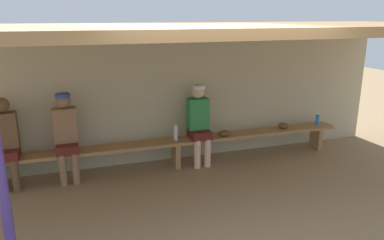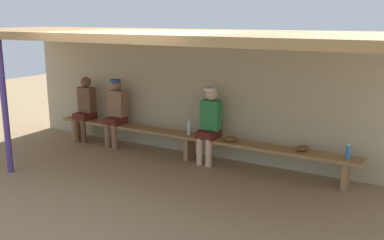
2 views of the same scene
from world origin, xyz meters
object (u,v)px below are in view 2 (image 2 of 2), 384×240
object	(u,v)px
bench	(189,139)
water_bottle_green	(189,128)
water_bottle_orange	(348,152)
baseball_glove_tan	(231,139)
player_in_white	(85,106)
baseball_glove_dark_brown	(302,148)
player_leftmost	(209,122)
player_shirtless_tan	(116,109)
support_post	(5,108)

from	to	relation	value
bench	water_bottle_green	bearing A→B (deg)	-30.19
water_bottle_orange	baseball_glove_tan	xyz separation A→B (m)	(-1.91, -0.05, -0.06)
player_in_white	baseball_glove_dark_brown	distance (m)	4.56
player_leftmost	baseball_glove_dark_brown	distance (m)	1.66
bench	baseball_glove_tan	world-z (taller)	baseball_glove_tan
bench	player_shirtless_tan	size ratio (longest dim) A/B	4.46
baseball_glove_tan	baseball_glove_dark_brown	world-z (taller)	same
support_post	baseball_glove_dark_brown	bearing A→B (deg)	26.46
player_in_white	player_leftmost	bearing A→B (deg)	0.01
baseball_glove_dark_brown	water_bottle_green	bearing A→B (deg)	-58.25
support_post	baseball_glove_tan	world-z (taller)	support_post
bench	water_bottle_orange	distance (m)	2.76
support_post	player_leftmost	bearing A→B (deg)	38.53
support_post	player_in_white	bearing A→B (deg)	97.38
water_bottle_orange	baseball_glove_tan	world-z (taller)	water_bottle_orange
player_leftmost	baseball_glove_dark_brown	xyz separation A→B (m)	(1.64, 0.03, -0.24)
baseball_glove_dark_brown	player_shirtless_tan	bearing A→B (deg)	-58.74
water_bottle_orange	bench	bearing A→B (deg)	-179.84
support_post	player_leftmost	xyz separation A→B (m)	(2.64, 2.10, -0.35)
support_post	baseball_glove_tan	distance (m)	3.76
water_bottle_orange	baseball_glove_tan	size ratio (longest dim) A/B	0.94
support_post	bench	world-z (taller)	support_post
player_shirtless_tan	water_bottle_orange	bearing A→B (deg)	0.05
water_bottle_orange	water_bottle_green	size ratio (longest dim) A/B	0.87
support_post	water_bottle_green	distance (m)	3.11
water_bottle_orange	baseball_glove_dark_brown	size ratio (longest dim) A/B	0.94
bench	player_leftmost	world-z (taller)	player_leftmost
player_leftmost	water_bottle_green	world-z (taller)	player_leftmost
player_leftmost	player_in_white	bearing A→B (deg)	-179.99
water_bottle_orange	support_post	bearing A→B (deg)	-157.11
player_shirtless_tan	baseball_glove_tan	size ratio (longest dim) A/B	5.60
water_bottle_orange	baseball_glove_dark_brown	world-z (taller)	water_bottle_orange
bench	player_in_white	world-z (taller)	player_in_white
bench	water_bottle_green	xyz separation A→B (m)	(0.00, -0.00, 0.20)
support_post	baseball_glove_dark_brown	xyz separation A→B (m)	(4.28, 2.13, -0.60)
player_leftmost	water_bottle_orange	world-z (taller)	player_leftmost
water_bottle_orange	baseball_glove_dark_brown	bearing A→B (deg)	177.96
water_bottle_orange	player_in_white	bearing A→B (deg)	-179.95
support_post	bench	size ratio (longest dim) A/B	0.37
bench	water_bottle_green	distance (m)	0.20
water_bottle_orange	water_bottle_green	world-z (taller)	water_bottle_green
bench	baseball_glove_dark_brown	distance (m)	2.05
player_shirtless_tan	baseball_glove_tan	xyz separation A→B (m)	(2.54, -0.04, -0.24)
baseball_glove_tan	baseball_glove_dark_brown	size ratio (longest dim) A/B	1.00
support_post	baseball_glove_dark_brown	distance (m)	4.82
bench	baseball_glove_dark_brown	xyz separation A→B (m)	(2.05, 0.03, 0.12)
support_post	player_in_white	world-z (taller)	support_post
player_in_white	baseball_glove_dark_brown	xyz separation A→B (m)	(4.56, 0.03, -0.22)
bench	water_bottle_orange	xyz separation A→B (m)	(2.75, 0.01, 0.18)
player_leftmost	baseball_glove_tan	distance (m)	0.50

